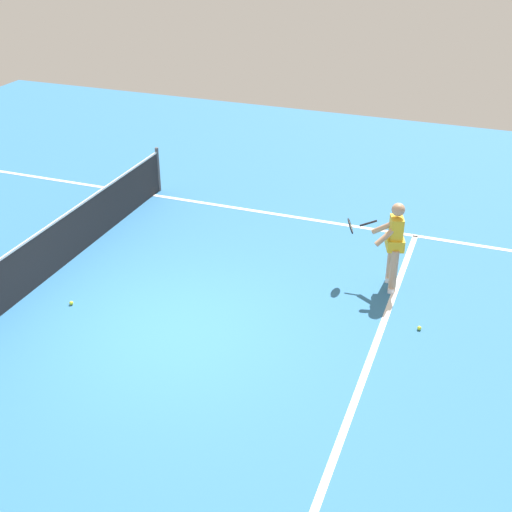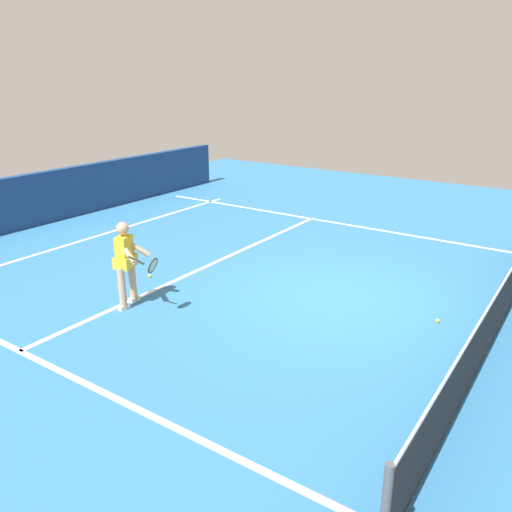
# 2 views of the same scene
# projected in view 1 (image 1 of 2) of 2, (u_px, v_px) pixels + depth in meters

# --- Properties ---
(ground_plane) EXTENTS (24.24, 24.24, 0.00)m
(ground_plane) POSITION_uv_depth(u_px,v_px,m) (170.00, 329.00, 10.58)
(ground_plane) COLOR teal
(service_line_marking) EXTENTS (9.14, 0.10, 0.01)m
(service_line_marking) POSITION_uv_depth(u_px,v_px,m) (365.00, 372.00, 9.64)
(service_line_marking) COLOR white
(service_line_marking) RESTS_ON ground
(sideline_right_marking) EXTENTS (0.10, 16.64, 0.01)m
(sideline_right_marking) POSITION_uv_depth(u_px,v_px,m) (268.00, 213.00, 14.35)
(sideline_right_marking) COLOR white
(sideline_right_marking) RESTS_ON ground
(court_net) EXTENTS (9.82, 0.08, 1.01)m
(court_net) POSITION_uv_depth(u_px,v_px,m) (20.00, 272.00, 11.19)
(court_net) COLOR #4C4C51
(court_net) RESTS_ON ground
(tennis_player) EXTENTS (0.65, 1.08, 1.55)m
(tennis_player) POSITION_uv_depth(u_px,v_px,m) (393.00, 242.00, 11.34)
(tennis_player) COLOR tan
(tennis_player) RESTS_ON ground
(tennis_ball_near) EXTENTS (0.07, 0.07, 0.07)m
(tennis_ball_near) POSITION_uv_depth(u_px,v_px,m) (419.00, 328.00, 10.55)
(tennis_ball_near) COLOR #D1E533
(tennis_ball_near) RESTS_ON ground
(tennis_ball_mid) EXTENTS (0.07, 0.07, 0.07)m
(tennis_ball_mid) POSITION_uv_depth(u_px,v_px,m) (71.00, 303.00, 11.18)
(tennis_ball_mid) COLOR #D1E533
(tennis_ball_mid) RESTS_ON ground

